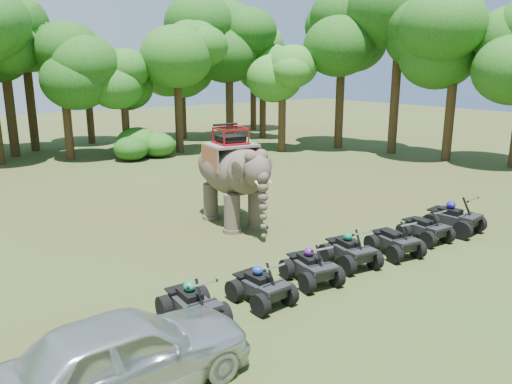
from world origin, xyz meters
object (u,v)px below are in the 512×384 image
atv_3 (350,246)px  atv_6 (455,214)px  elephant (232,175)px  atv_5 (426,224)px  parked_car (126,353)px  atv_0 (193,299)px  atv_1 (261,281)px  atv_2 (311,262)px  atv_4 (395,237)px

atv_3 → atv_6: bearing=8.7°
elephant → atv_6: (5.79, -5.54, -1.17)m
atv_3 → atv_5: size_ratio=1.04×
parked_car → atv_5: size_ratio=2.94×
atv_5 → elephant: bearing=131.4°
elephant → atv_0: (-4.95, -5.69, -1.24)m
atv_1 → atv_3: bearing=1.9°
parked_car → atv_1: parked_car is taller
parked_car → atv_5: (11.30, 1.70, -0.21)m
elephant → atv_2: (-1.23, -5.67, -1.26)m
atv_2 → atv_1: bearing=-166.2°
atv_2 → atv_3: (1.74, 0.19, 0.02)m
atv_4 → atv_6: (3.52, 0.18, 0.08)m
atv_2 → atv_3: bearing=15.3°
atv_4 → atv_5: bearing=15.6°
atv_2 → atv_6: (7.01, 0.13, 0.09)m
atv_3 → atv_2: bearing=-164.5°
atv_0 → atv_4: (7.22, -0.02, -0.02)m
atv_2 → atv_4: (3.50, -0.05, 0.00)m
atv_4 → atv_5: (1.89, 0.21, -0.01)m
parked_car → atv_4: parked_car is taller
atv_5 → atv_6: 1.63m
atv_2 → atv_6: size_ratio=0.87×
atv_3 → atv_6: size_ratio=0.90×
elephant → atv_0: elephant is taller
atv_4 → atv_5: atv_4 is taller
atv_2 → atv_3: 1.75m
elephant → parked_car: bearing=-127.0°
elephant → atv_4: elephant is taller
atv_3 → atv_6: atv_6 is taller
parked_car → atv_2: bearing=-76.3°
atv_3 → atv_4: 1.78m
elephant → atv_0: 7.64m
atv_0 → atv_4: atv_0 is taller
atv_0 → atv_6: 10.73m
atv_0 → atv_2: (3.72, 0.03, -0.02)m
atv_1 → elephant: bearing=58.7°
atv_0 → atv_4: 7.22m
atv_0 → atv_3: size_ratio=1.00×
parked_car → atv_6: 13.04m
atv_1 → atv_3: atv_3 is taller
atv_2 → atv_5: (5.38, 0.16, -0.00)m
elephant → atv_1: bearing=-110.0°
atv_2 → atv_6: atv_6 is taller
atv_0 → atv_3: bearing=5.5°
elephant → atv_2: size_ratio=2.76×
atv_3 → atv_4: size_ratio=1.03×
parked_car → atv_1: 4.32m
atv_0 → atv_1: (1.89, -0.12, -0.03)m
atv_0 → atv_6: bearing=4.1°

